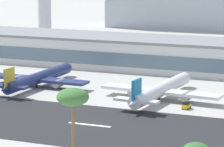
{
  "coord_description": "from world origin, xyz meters",
  "views": [
    {
      "loc": [
        63.28,
        -142.37,
        42.91
      ],
      "look_at": [
        -10.58,
        38.35,
        5.93
      ],
      "focal_mm": 98.35,
      "sensor_mm": 36.0,
      "label": 1
    }
  ],
  "objects": [
    {
      "name": "runway_centreline_dash_4",
      "position": [
        -0.55,
        -1.73,
        0.09
      ],
      "size": [
        12.0,
        1.2,
        0.01
      ],
      "primitive_type": "cube",
      "color": "white",
      "rests_on": "runway_strip"
    },
    {
      "name": "runway_strip",
      "position": [
        0.0,
        -1.73,
        0.04
      ],
      "size": [
        800.0,
        38.9,
        0.08
      ],
      "primitive_type": "cube",
      "color": "#262628",
      "rests_on": "ground_plane"
    },
    {
      "name": "airliner_gold_tail_gate_0",
      "position": [
        -36.33,
        34.57,
        2.97
      ],
      "size": [
        36.0,
        44.7,
        9.33
      ],
      "rotation": [
        0.0,
        0.0,
        1.54
      ],
      "color": "navy",
      "rests_on": "ground_plane"
    },
    {
      "name": "palm_tree_1",
      "position": [
        8.69,
        -30.39,
        14.09
      ],
      "size": [
        6.8,
        6.8,
        16.26
      ],
      "color": "brown",
      "rests_on": "ground_plane"
    },
    {
      "name": "terminal_building",
      "position": [
        -16.65,
        82.98,
        6.07
      ],
      "size": [
        191.59,
        27.55,
        12.13
      ],
      "color": "silver",
      "rests_on": "ground_plane"
    },
    {
      "name": "ground_plane",
      "position": [
        0.0,
        0.0,
        0.0
      ],
      "size": [
        1400.0,
        1400.0,
        0.0
      ],
      "primitive_type": "plane",
      "color": "#B2AFA8"
    },
    {
      "name": "airliner_blue_tail_gate_1",
      "position": [
        7.68,
        31.89,
        3.06
      ],
      "size": [
        38.58,
        45.94,
        9.59
      ],
      "rotation": [
        0.0,
        0.0,
        1.49
      ],
      "color": "silver",
      "rests_on": "ground_plane"
    },
    {
      "name": "service_baggage_tug_1",
      "position": [
        18.24,
        24.58,
        1.05
      ],
      "size": [
        2.19,
        3.36,
        2.2
      ],
      "rotation": [
        0.0,
        0.0,
        4.6
      ],
      "color": "gold",
      "rests_on": "ground_plane"
    }
  ]
}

